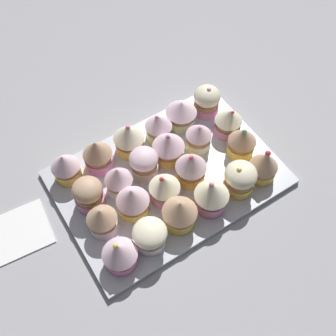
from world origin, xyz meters
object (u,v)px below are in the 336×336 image
object	(u,v)px
cupcake_13	(191,167)
cupcake_3	(129,138)
cupcake_0	(207,100)
cupcake_17	(264,165)
cupcake_10	(119,179)
napkin	(14,234)
cupcake_1	(181,113)
cupcake_19	(212,195)
cupcake_2	(159,126)
cupcake_20	(180,212)
cupcake_8	(168,146)
cupcake_9	(144,163)
cupcake_5	(65,167)
cupcake_4	(97,154)
baking_tray	(168,177)
cupcake_22	(120,253)
cupcake_11	(89,194)
cupcake_18	(240,178)
cupcake_6	(228,121)
cupcake_14	(165,188)
cupcake_21	(150,236)
cupcake_16	(102,219)
cupcake_12	(242,141)
cupcake_7	(199,136)

from	to	relation	value
cupcake_13	cupcake_3	bearing A→B (deg)	-62.77
cupcake_0	cupcake_17	distance (cm)	20.13
cupcake_10	napkin	world-z (taller)	cupcake_10
cupcake_1	cupcake_19	distance (cm)	21.27
cupcake_2	cupcake_20	bearing A→B (deg)	68.72
cupcake_20	cupcake_0	bearing A→B (deg)	-135.72
cupcake_8	cupcake_9	world-z (taller)	cupcake_8
cupcake_17	cupcake_5	bearing A→B (deg)	-32.22
cupcake_4	cupcake_9	xyz separation A→B (cm)	(-6.89, 6.52, -0.55)
baking_tray	cupcake_22	xyz separation A→B (cm)	(16.72, 10.58, 4.20)
cupcake_13	cupcake_5	bearing A→B (deg)	-33.52
cupcake_11	cupcake_4	bearing A→B (deg)	-128.61
baking_tray	cupcake_10	world-z (taller)	cupcake_10
cupcake_18	cupcake_22	bearing A→B (deg)	1.59
cupcake_4	cupcake_10	bearing A→B (deg)	95.94
baking_tray	cupcake_8	xyz separation A→B (cm)	(-2.65, -3.96, 4.40)
cupcake_1	cupcake_6	size ratio (longest dim) A/B	1.00
cupcake_0	cupcake_19	size ratio (longest dim) A/B	0.90
cupcake_14	cupcake_21	xyz separation A→B (cm)	(7.34, 6.71, -0.28)
napkin	cupcake_22	bearing A→B (deg)	132.46
cupcake_14	cupcake_18	distance (cm)	14.69
cupcake_10	cupcake_17	distance (cm)	28.52
cupcake_14	cupcake_16	world-z (taller)	cupcake_14
cupcake_12	cupcake_13	bearing A→B (deg)	-0.86
cupcake_0	cupcake_3	size ratio (longest dim) A/B	0.94
cupcake_3	cupcake_9	world-z (taller)	cupcake_3
cupcake_4	cupcake_19	xyz separation A→B (cm)	(-13.62, 19.96, 0.14)
cupcake_11	cupcake_22	xyz separation A→B (cm)	(0.76, 13.50, 0.08)
cupcake_3	cupcake_7	xyz separation A→B (cm)	(-12.61, 7.04, -0.45)
cupcake_8	cupcake_9	bearing A→B (deg)	5.75
cupcake_7	baking_tray	bearing A→B (deg)	17.37
cupcake_6	cupcake_12	distance (cm)	6.02
cupcake_4	cupcake_6	size ratio (longest dim) A/B	1.15
cupcake_11	cupcake_18	size ratio (longest dim) A/B	0.95
cupcake_5	cupcake_19	world-z (taller)	cupcake_19
cupcake_21	cupcake_8	bearing A→B (deg)	-132.44
baking_tray	cupcake_16	distance (cm)	17.12
cupcake_4	cupcake_12	bearing A→B (deg)	153.98
cupcake_14	cupcake_22	bearing A→B (deg)	26.84
cupcake_0	cupcake_16	bearing A→B (deg)	21.91
cupcake_3	cupcake_4	world-z (taller)	cupcake_4
baking_tray	cupcake_9	distance (cm)	6.31
cupcake_5	cupcake_19	distance (cm)	29.04
cupcake_12	cupcake_14	xyz separation A→B (cm)	(19.22, 0.65, -0.22)
cupcake_19	cupcake_20	distance (cm)	6.91
cupcake_19	cupcake_17	bearing A→B (deg)	-179.79
cupcake_9	napkin	xyz separation A→B (cm)	(27.81, -2.07, -4.33)
cupcake_7	cupcake_14	size ratio (longest dim) A/B	0.96
cupcake_3	cupcake_10	size ratio (longest dim) A/B	1.06
cupcake_19	cupcake_22	size ratio (longest dim) A/B	1.12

